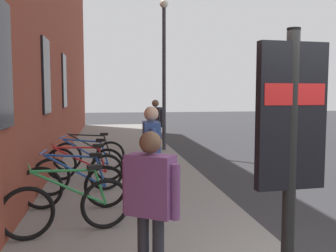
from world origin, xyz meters
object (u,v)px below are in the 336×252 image
(bicycle_by_door, at_px, (74,186))
(bicycle_leaning_wall, at_px, (85,163))
(pedestrian_by_facade, at_px, (151,149))
(bicycle_mid_rack, at_px, (89,155))
(street_lamp, at_px, (164,61))
(pedestrian_crossing_street, at_px, (155,120))
(bicycle_under_window, at_px, (69,206))
(pedestrian_near_bus, at_px, (151,196))
(transit_info_sign, at_px, (291,137))
(bicycle_beside_lamp, at_px, (80,173))

(bicycle_by_door, distance_m, bicycle_leaning_wall, 2.02)
(pedestrian_by_facade, bearing_deg, bicycle_by_door, 68.31)
(bicycle_mid_rack, relative_size, pedestrian_by_facade, 1.03)
(pedestrian_by_facade, xyz_separation_m, street_lamp, (6.72, -1.22, 1.92))
(bicycle_leaning_wall, xyz_separation_m, pedestrian_crossing_street, (3.61, -2.02, 0.65))
(bicycle_under_window, relative_size, pedestrian_near_bus, 1.10)
(bicycle_by_door, bearing_deg, street_lamp, -21.51)
(transit_info_sign, height_order, pedestrian_crossing_street, transit_info_sign)
(transit_info_sign, bearing_deg, street_lamp, -3.11)
(bicycle_leaning_wall, bearing_deg, pedestrian_by_facade, -154.86)
(pedestrian_near_bus, bearing_deg, pedestrian_by_facade, -6.90)
(bicycle_by_door, xyz_separation_m, pedestrian_near_bus, (-2.85, -0.95, 0.57))
(pedestrian_near_bus, height_order, street_lamp, street_lamp)
(bicycle_by_door, relative_size, pedestrian_near_bus, 1.13)
(bicycle_beside_lamp, distance_m, pedestrian_by_facade, 2.03)
(bicycle_leaning_wall, relative_size, bicycle_mid_rack, 0.98)
(transit_info_sign, bearing_deg, pedestrian_crossing_street, -1.03)
(bicycle_under_window, xyz_separation_m, bicycle_leaning_wall, (3.18, -0.04, 0.00))
(bicycle_beside_lamp, distance_m, bicycle_mid_rack, 2.10)
(bicycle_by_door, bearing_deg, bicycle_under_window, -178.87)
(transit_info_sign, bearing_deg, bicycle_leaning_wall, 18.05)
(bicycle_mid_rack, height_order, transit_info_sign, transit_info_sign)
(bicycle_under_window, bearing_deg, bicycle_mid_rack, -1.14)
(bicycle_leaning_wall, bearing_deg, bicycle_by_door, 178.30)
(bicycle_under_window, xyz_separation_m, bicycle_by_door, (1.16, 0.02, 0.00))
(street_lamp, bearing_deg, bicycle_leaning_wall, 150.38)
(pedestrian_crossing_street, bearing_deg, pedestrian_near_bus, 172.39)
(pedestrian_crossing_street, distance_m, street_lamp, 2.05)
(bicycle_mid_rack, xyz_separation_m, transit_info_sign, (-6.77, -1.81, 1.21))
(bicycle_by_door, relative_size, street_lamp, 0.36)
(bicycle_mid_rack, distance_m, pedestrian_crossing_street, 3.28)
(bicycle_leaning_wall, relative_size, pedestrian_by_facade, 1.01)
(bicycle_mid_rack, xyz_separation_m, street_lamp, (3.14, -2.35, 2.57))
(transit_info_sign, bearing_deg, pedestrian_near_bus, 49.18)
(bicycle_leaning_wall, xyz_separation_m, pedestrian_by_facade, (-2.51, -1.18, 0.66))
(bicycle_by_door, height_order, pedestrian_near_bus, pedestrian_near_bus)
(street_lamp, bearing_deg, bicycle_by_door, 158.49)
(pedestrian_near_bus, distance_m, pedestrian_crossing_street, 8.55)
(bicycle_mid_rack, relative_size, pedestrian_crossing_street, 1.04)
(bicycle_by_door, distance_m, pedestrian_crossing_street, 6.04)
(bicycle_mid_rack, xyz_separation_m, pedestrian_by_facade, (-3.58, -1.13, 0.66))
(transit_info_sign, height_order, street_lamp, street_lamp)
(bicycle_by_door, distance_m, bicycle_beside_lamp, 0.99)
(bicycle_leaning_wall, relative_size, pedestrian_near_bus, 1.11)
(bicycle_leaning_wall, relative_size, pedestrian_crossing_street, 1.02)
(bicycle_under_window, distance_m, bicycle_leaning_wall, 3.18)
(bicycle_beside_lamp, xyz_separation_m, bicycle_mid_rack, (2.10, -0.09, -0.00))
(bicycle_beside_lamp, xyz_separation_m, pedestrian_near_bus, (-3.84, -0.93, 0.57))
(bicycle_leaning_wall, height_order, pedestrian_near_bus, pedestrian_near_bus)
(bicycle_mid_rack, height_order, pedestrian_crossing_street, pedestrian_crossing_street)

